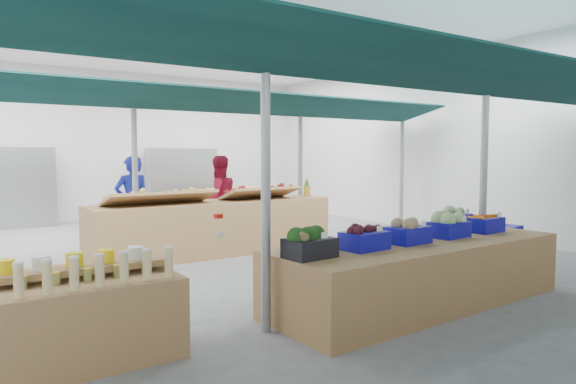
{
  "coord_description": "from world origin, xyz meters",
  "views": [
    {
      "loc": [
        -3.63,
        -8.47,
        1.82
      ],
      "look_at": [
        0.83,
        -1.6,
        1.23
      ],
      "focal_mm": 32.0,
      "sensor_mm": 36.0,
      "label": 1
    }
  ],
  "objects_px": {
    "fruit_counter": "(215,227)",
    "crate_stack": "(504,246)",
    "bottle_shelf": "(84,318)",
    "veg_counter": "(419,272)",
    "vendor_right": "(219,199)",
    "vendor_left": "(132,203)"
  },
  "relations": [
    {
      "from": "fruit_counter",
      "to": "crate_stack",
      "type": "distance_m",
      "value": 5.04
    },
    {
      "from": "bottle_shelf",
      "to": "fruit_counter",
      "type": "height_order",
      "value": "bottle_shelf"
    },
    {
      "from": "veg_counter",
      "to": "vendor_right",
      "type": "relative_size",
      "value": 2.19
    },
    {
      "from": "vendor_left",
      "to": "vendor_right",
      "type": "xyz_separation_m",
      "value": [
        1.8,
        0.0,
        0.0
      ]
    },
    {
      "from": "bottle_shelf",
      "to": "fruit_counter",
      "type": "bearing_deg",
      "value": 51.29
    },
    {
      "from": "vendor_right",
      "to": "vendor_left",
      "type": "bearing_deg",
      "value": -1.84
    },
    {
      "from": "crate_stack",
      "to": "vendor_right",
      "type": "height_order",
      "value": "vendor_right"
    },
    {
      "from": "bottle_shelf",
      "to": "crate_stack",
      "type": "relative_size",
      "value": 2.48
    },
    {
      "from": "veg_counter",
      "to": "vendor_left",
      "type": "distance_m",
      "value": 5.79
    },
    {
      "from": "veg_counter",
      "to": "fruit_counter",
      "type": "height_order",
      "value": "fruit_counter"
    },
    {
      "from": "veg_counter",
      "to": "vendor_left",
      "type": "xyz_separation_m",
      "value": [
        -1.93,
        5.43,
        0.52
      ]
    },
    {
      "from": "crate_stack",
      "to": "vendor_right",
      "type": "bearing_deg",
      "value": 122.14
    },
    {
      "from": "vendor_left",
      "to": "veg_counter",
      "type": "bearing_deg",
      "value": 107.71
    },
    {
      "from": "crate_stack",
      "to": "vendor_right",
      "type": "xyz_separation_m",
      "value": [
        -2.94,
        4.68,
        0.57
      ]
    },
    {
      "from": "crate_stack",
      "to": "vendor_left",
      "type": "xyz_separation_m",
      "value": [
        -4.74,
        4.68,
        0.57
      ]
    },
    {
      "from": "bottle_shelf",
      "to": "veg_counter",
      "type": "distance_m",
      "value": 3.85
    },
    {
      "from": "bottle_shelf",
      "to": "fruit_counter",
      "type": "xyz_separation_m",
      "value": [
        3.11,
        4.01,
        0.08
      ]
    },
    {
      "from": "veg_counter",
      "to": "crate_stack",
      "type": "xyz_separation_m",
      "value": [
        2.81,
        0.75,
        -0.05
      ]
    },
    {
      "from": "fruit_counter",
      "to": "veg_counter",
      "type": "bearing_deg",
      "value": -82.29
    },
    {
      "from": "bottle_shelf",
      "to": "vendor_left",
      "type": "relative_size",
      "value": 0.91
    },
    {
      "from": "fruit_counter",
      "to": "vendor_left",
      "type": "xyz_separation_m",
      "value": [
        -1.2,
        1.1,
        0.42
      ]
    },
    {
      "from": "crate_stack",
      "to": "veg_counter",
      "type": "bearing_deg",
      "value": -165.11
    }
  ]
}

